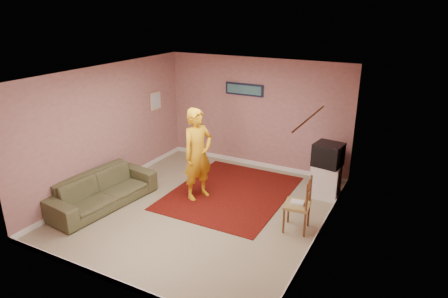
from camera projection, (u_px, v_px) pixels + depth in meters
The scene contains 26 objects.
ground at pixel (203, 208), 7.71m from camera, with size 5.00×5.00×0.00m, color tan.
wall_back at pixel (256, 114), 9.35m from camera, with size 4.50×0.02×2.60m, color tan.
wall_front at pixel (103, 202), 5.19m from camera, with size 4.50×0.02×2.60m, color tan.
wall_left at pixel (108, 128), 8.25m from camera, with size 0.02×5.00×2.60m, color tan.
wall_right at pixel (324, 167), 6.29m from camera, with size 0.02×5.00×2.60m, color tan.
ceiling at pixel (200, 74), 6.82m from camera, with size 4.50×5.00×0.02m, color white.
baseboard_back at pixel (254, 163), 9.77m from camera, with size 4.50×0.02×0.10m, color white.
baseboard_front at pixel (113, 281), 5.63m from camera, with size 4.50×0.02×0.10m, color white.
baseboard_left at pixel (114, 183), 8.68m from camera, with size 0.02×5.00×0.10m, color white.
baseboard_right at pixel (317, 236), 6.72m from camera, with size 0.02×5.00×0.10m, color white.
window at pixel (308, 179), 5.49m from camera, with size 0.01×1.10×1.50m, color black.
curtain_sheer at pixel (303, 197), 5.44m from camera, with size 0.01×0.75×2.10m, color white.
curtain_floral at pixel (316, 178), 6.03m from camera, with size 0.01×0.35×2.10m, color beige.
curtain_rod at pixel (309, 118), 5.21m from camera, with size 0.02×0.02×1.40m, color #59321A.
picture_back at pixel (244, 89), 9.26m from camera, with size 0.95×0.04×0.28m.
picture_left at pixel (156, 101), 9.48m from camera, with size 0.04×0.38×0.42m.
area_rug at pixel (230, 193), 8.34m from camera, with size 2.27×2.84×0.02m, color black.
tv_cabinet at pixel (326, 181), 8.09m from camera, with size 0.54×0.49×0.68m, color white.
crt_tv at pixel (328, 155), 7.90m from camera, with size 0.60×0.55×0.46m.
chair_a at pixel (329, 162), 8.55m from camera, with size 0.41×0.40×0.47m.
dvd_player at pixel (329, 165), 8.57m from camera, with size 0.33×0.24×0.06m, color #BCBCC1.
blue_throw at pixel (330, 155), 8.49m from camera, with size 0.37×0.05×0.39m, color #9BB5FF.
chair_b at pixel (298, 199), 6.80m from camera, with size 0.47×0.49×0.53m.
game_console at pixel (297, 202), 6.82m from camera, with size 0.23×0.17×0.05m, color white.
sofa at pixel (102, 190), 7.74m from camera, with size 2.18×0.85×0.64m, color brown.
person at pixel (198, 154), 7.86m from camera, with size 0.68×0.45×1.86m, color gold.
Camera 1 is at (3.55, -5.87, 3.73)m, focal length 32.00 mm.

